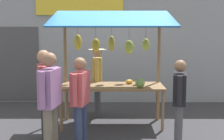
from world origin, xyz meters
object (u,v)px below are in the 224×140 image
at_px(shopper_with_shopping_bag, 80,97).
at_px(shopper_in_grey_tee, 179,97).
at_px(shopper_in_striped_shirt, 50,97).
at_px(market_stall, 112,55).
at_px(vendor_with_sunhat, 97,76).
at_px(shopper_with_ponytail, 45,90).

relative_size(shopper_with_shopping_bag, shopper_in_grey_tee, 1.04).
relative_size(shopper_with_shopping_bag, shopper_in_striped_shirt, 0.93).
distance_m(market_stall, vendor_with_sunhat, 0.98).
distance_m(shopper_with_ponytail, shopper_in_grey_tee, 2.41).
relative_size(shopper_with_ponytail, shopper_in_striped_shirt, 1.00).
bearing_deg(shopper_in_striped_shirt, market_stall, -20.81).
relative_size(market_stall, shopper_in_striped_shirt, 1.46).
bearing_deg(shopper_in_grey_tee, shopper_in_striped_shirt, 116.45).
bearing_deg(shopper_with_shopping_bag, shopper_in_grey_tee, -73.39).
distance_m(shopper_with_shopping_bag, shopper_in_striped_shirt, 0.59).
bearing_deg(shopper_with_shopping_bag, vendor_with_sunhat, 6.74).
distance_m(vendor_with_sunhat, shopper_with_shopping_bag, 2.08).
relative_size(market_stall, shopper_with_ponytail, 1.46).
bearing_deg(vendor_with_sunhat, shopper_in_grey_tee, 37.96).
distance_m(shopper_with_ponytail, shopper_in_striped_shirt, 0.65).
bearing_deg(shopper_in_grey_tee, market_stall, 57.56).
bearing_deg(market_stall, vendor_with_sunhat, -63.42).
height_order(vendor_with_sunhat, shopper_with_shopping_bag, vendor_with_sunhat).
xyz_separation_m(market_stall, vendor_with_sunhat, (0.36, -0.72, -0.57)).
xyz_separation_m(market_stall, shopper_with_shopping_bag, (0.55, 1.35, -0.62)).
xyz_separation_m(shopper_with_ponytail, shopper_in_grey_tee, (-2.40, 0.09, -0.12)).
xyz_separation_m(vendor_with_sunhat, shopper_in_grey_tee, (-1.55, 1.93, -0.09)).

